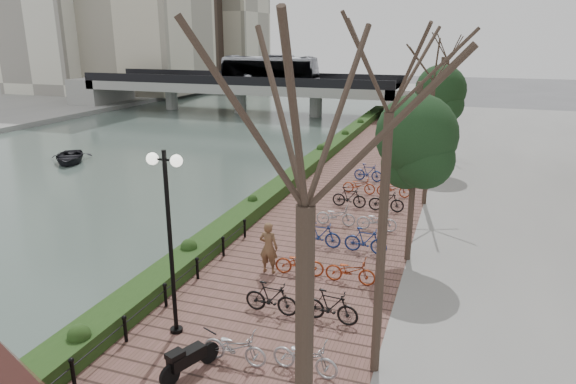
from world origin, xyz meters
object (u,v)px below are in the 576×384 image
at_px(lamppost, 168,206).
at_px(pedestrian, 269,247).
at_px(boat, 69,157).
at_px(motorcycle, 190,357).

height_order(lamppost, pedestrian, lamppost).
distance_m(lamppost, boat, 25.50).
bearing_deg(boat, lamppost, -76.32).
relative_size(motorcycle, boat, 0.39).
distance_m(lamppost, motorcycle, 3.84).
xyz_separation_m(pedestrian, boat, (-19.75, 12.54, -1.01)).
xyz_separation_m(motorcycle, boat, (-19.99, 18.48, -0.55)).
relative_size(lamppost, pedestrian, 2.80).
bearing_deg(lamppost, boat, 137.77).
height_order(motorcycle, boat, motorcycle).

